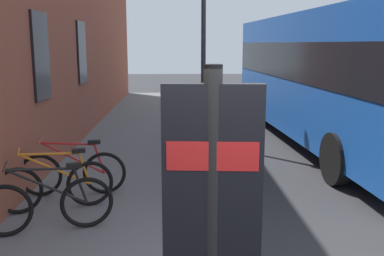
% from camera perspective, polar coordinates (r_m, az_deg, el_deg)
% --- Properties ---
extents(ground, '(60.00, 60.00, 0.00)m').
position_cam_1_polar(ground, '(9.29, 10.51, -5.66)').
color(ground, '#2D2D30').
extents(sidewalk_pavement, '(24.00, 3.50, 0.12)m').
position_cam_1_polar(sidewalk_pavement, '(11.01, -5.91, -2.58)').
color(sidewalk_pavement, slate).
rests_on(sidewalk_pavement, ground).
extents(bicycle_beside_lamp, '(0.61, 1.73, 0.97)m').
position_cam_1_polar(bicycle_beside_lamp, '(6.24, -18.37, -9.45)').
color(bicycle_beside_lamp, black).
rests_on(bicycle_beside_lamp, sidewalk_pavement).
extents(bicycle_leaning_wall, '(0.66, 1.71, 0.97)m').
position_cam_1_polar(bicycle_leaning_wall, '(7.01, -17.40, -7.14)').
color(bicycle_leaning_wall, black).
rests_on(bicycle_leaning_wall, sidewalk_pavement).
extents(bicycle_nearest_sign, '(0.48, 1.77, 0.97)m').
position_cam_1_polar(bicycle_nearest_sign, '(7.60, -15.26, -5.62)').
color(bicycle_nearest_sign, black).
rests_on(bicycle_nearest_sign, sidewalk_pavement).
extents(transit_info_sign, '(0.13, 0.55, 2.40)m').
position_cam_1_polar(transit_info_sign, '(2.47, 2.63, -10.58)').
color(transit_info_sign, black).
rests_on(transit_info_sign, sidewalk_pavement).
extents(city_bus, '(10.62, 3.09, 3.35)m').
position_cam_1_polar(city_bus, '(11.95, 17.65, 7.06)').
color(city_bus, '#1951B2').
rests_on(city_bus, ground).
extents(pedestrian_near_bus, '(0.62, 0.32, 1.65)m').
position_cam_1_polar(pedestrian_near_bus, '(7.45, 0.40, -0.67)').
color(pedestrian_near_bus, brown).
rests_on(pedestrian_near_bus, sidewalk_pavement).
extents(pedestrian_crossing_street, '(0.51, 0.46, 1.60)m').
position_cam_1_polar(pedestrian_crossing_street, '(9.95, -0.91, 2.12)').
color(pedestrian_crossing_street, '#4C724C').
rests_on(pedestrian_crossing_street, sidewalk_pavement).
extents(street_lamp, '(0.28, 0.28, 4.79)m').
position_cam_1_polar(street_lamp, '(11.40, 1.51, 12.75)').
color(street_lamp, '#333338').
rests_on(street_lamp, sidewalk_pavement).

